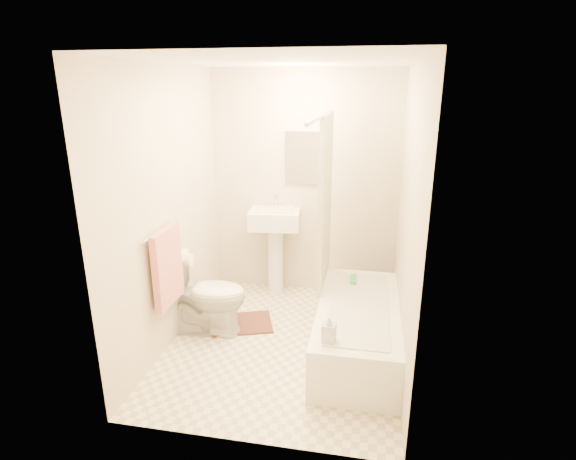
% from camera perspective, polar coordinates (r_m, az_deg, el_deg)
% --- Properties ---
extents(floor, '(2.40, 2.40, 0.00)m').
position_cam_1_polar(floor, '(4.19, -0.65, -14.20)').
color(floor, beige).
rests_on(floor, ground).
extents(ceiling, '(2.40, 2.40, 0.00)m').
position_cam_1_polar(ceiling, '(3.55, -0.79, 20.72)').
color(ceiling, white).
rests_on(ceiling, ground).
extents(wall_back, '(2.00, 0.02, 2.40)m').
position_cam_1_polar(wall_back, '(4.84, 2.07, 5.66)').
color(wall_back, beige).
rests_on(wall_back, ground).
extents(wall_left, '(0.02, 2.40, 2.40)m').
position_cam_1_polar(wall_left, '(4.00, -14.91, 2.45)').
color(wall_left, beige).
rests_on(wall_left, ground).
extents(wall_right, '(0.02, 2.40, 2.40)m').
position_cam_1_polar(wall_right, '(3.64, 14.93, 0.92)').
color(wall_right, beige).
rests_on(wall_right, ground).
extents(mirror, '(0.40, 0.03, 0.55)m').
position_cam_1_polar(mirror, '(4.77, 2.08, 9.14)').
color(mirror, white).
rests_on(mirror, wall_back).
extents(curtain_rod, '(0.03, 1.70, 0.03)m').
position_cam_1_polar(curtain_rod, '(3.61, 4.39, 14.27)').
color(curtain_rod, silver).
rests_on(curtain_rod, wall_back).
extents(shower_curtain, '(0.04, 0.80, 1.55)m').
position_cam_1_polar(shower_curtain, '(4.12, 4.75, 3.73)').
color(shower_curtain, silver).
rests_on(shower_curtain, curtain_rod).
extents(towel_bar, '(0.02, 0.60, 0.02)m').
position_cam_1_polar(towel_bar, '(3.80, -15.82, -0.03)').
color(towel_bar, silver).
rests_on(towel_bar, wall_left).
extents(towel, '(0.06, 0.45, 0.66)m').
position_cam_1_polar(towel, '(3.89, -15.02, -4.54)').
color(towel, '#CC7266').
rests_on(towel, towel_bar).
extents(toilet_paper, '(0.11, 0.12, 0.12)m').
position_cam_1_polar(toilet_paper, '(4.23, -12.83, -3.69)').
color(toilet_paper, white).
rests_on(toilet_paper, wall_left).
extents(toilet, '(0.79, 0.47, 0.75)m').
position_cam_1_polar(toilet, '(4.28, -10.40, -8.04)').
color(toilet, white).
rests_on(toilet, floor).
extents(sink, '(0.58, 0.48, 1.04)m').
position_cam_1_polar(sink, '(4.95, -1.63, -2.24)').
color(sink, white).
rests_on(sink, floor).
extents(bathtub, '(0.68, 1.55, 0.44)m').
position_cam_1_polar(bathtub, '(4.02, 8.84, -12.27)').
color(bathtub, white).
rests_on(bathtub, floor).
extents(bath_mat, '(0.68, 0.59, 0.02)m').
position_cam_1_polar(bath_mat, '(4.50, -5.85, -11.72)').
color(bath_mat, '#48281C').
rests_on(bath_mat, floor).
extents(soap_bottle, '(0.11, 0.11, 0.21)m').
position_cam_1_polar(soap_bottle, '(3.35, 5.23, -12.39)').
color(soap_bottle, white).
rests_on(soap_bottle, bathtub).
extents(scrub_brush, '(0.06, 0.19, 0.04)m').
position_cam_1_polar(scrub_brush, '(4.36, 8.29, -6.23)').
color(scrub_brush, green).
rests_on(scrub_brush, bathtub).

